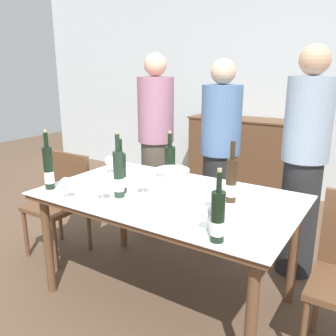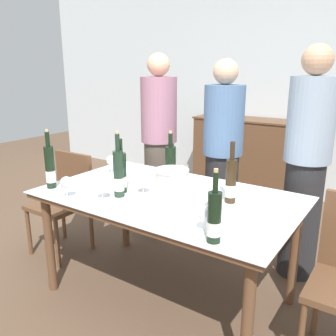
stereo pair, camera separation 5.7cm
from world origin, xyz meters
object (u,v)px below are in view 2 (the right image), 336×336
at_px(wine_bottle_2, 170,168).
at_px(person_guest_right, 306,167).
at_px(sideboard_cabinet, 245,157).
at_px(wine_glass_4, 111,161).
at_px(wine_bottle_0, 121,174).
at_px(person_guest_left, 222,159).
at_px(wine_bottle_5, 214,218).
at_px(wine_glass_2, 214,194).
at_px(dining_table, 168,205).
at_px(wine_glass_3, 102,185).
at_px(wine_bottle_3, 231,182).
at_px(chair_left_end, 66,196).
at_px(wine_glass_1, 66,183).
at_px(wine_bottle_4, 50,168).
at_px(wine_glass_5, 205,215).
at_px(wine_bottle_1, 119,175).
at_px(wine_glass_0, 143,180).
at_px(person_host, 159,147).
at_px(ice_bucket, 172,184).

distance_m(wine_bottle_2, person_guest_right, 1.00).
relative_size(sideboard_cabinet, wine_glass_4, 9.02).
height_order(wine_bottle_0, person_guest_left, person_guest_left).
xyz_separation_m(wine_bottle_5, wine_glass_2, (-0.18, 0.35, -0.02)).
bearing_deg(sideboard_cabinet, dining_table, -80.03).
xyz_separation_m(wine_glass_3, wine_glass_4, (-0.36, 0.47, 0.00)).
height_order(wine_bottle_3, chair_left_end, wine_bottle_3).
bearing_deg(dining_table, wine_bottle_3, 14.39).
xyz_separation_m(wine_glass_1, person_guest_right, (1.15, 1.23, 0.01)).
distance_m(dining_table, wine_bottle_3, 0.45).
distance_m(wine_bottle_4, wine_glass_5, 1.21).
height_order(sideboard_cabinet, wine_bottle_3, wine_bottle_3).
bearing_deg(wine_bottle_3, wine_bottle_2, 175.52).
height_order(wine_bottle_1, chair_left_end, wine_bottle_1).
bearing_deg(wine_glass_5, sideboard_cabinet, 107.96).
xyz_separation_m(wine_bottle_3, wine_glass_1, (-0.89, -0.51, -0.03)).
bearing_deg(chair_left_end, wine_bottle_3, 0.73).
xyz_separation_m(wine_glass_0, person_host, (-0.53, 0.92, -0.01)).
distance_m(ice_bucket, wine_bottle_3, 0.36).
relative_size(sideboard_cabinet, person_guest_left, 0.80).
height_order(dining_table, wine_glass_4, wine_glass_4).
bearing_deg(ice_bucket, wine_bottle_3, 28.19).
height_order(wine_bottle_3, wine_glass_0, wine_bottle_3).
height_order(wine_bottle_1, wine_bottle_3, wine_bottle_1).
bearing_deg(person_guest_right, wine_glass_3, -130.13).
height_order(sideboard_cabinet, wine_bottle_1, wine_bottle_1).
xyz_separation_m(wine_glass_4, person_host, (-0.03, 0.68, -0.01)).
relative_size(ice_bucket, wine_bottle_2, 0.54).
relative_size(wine_bottle_2, person_host, 0.23).
bearing_deg(wine_glass_5, wine_glass_2, 109.16).
distance_m(wine_bottle_2, wine_glass_4, 0.57).
xyz_separation_m(wine_bottle_0, person_guest_left, (0.26, 0.97, -0.07)).
relative_size(ice_bucket, person_guest_right, 0.12).
distance_m(wine_bottle_3, wine_bottle_5, 0.54).
xyz_separation_m(wine_glass_0, wine_glass_1, (-0.35, -0.33, 0.00)).
height_order(sideboard_cabinet, wine_bottle_0, wine_bottle_0).
bearing_deg(person_guest_left, wine_bottle_2, -94.26).
bearing_deg(wine_glass_2, wine_glass_0, -178.71).
distance_m(wine_bottle_2, wine_bottle_4, 0.82).
relative_size(ice_bucket, wine_glass_5, 1.64).
bearing_deg(wine_bottle_4, wine_glass_1, -17.31).
xyz_separation_m(wine_glass_5, person_guest_right, (0.20, 1.16, 0.02)).
bearing_deg(person_host, wine_glass_0, -60.03).
distance_m(wine_bottle_3, wine_bottle_4, 1.22).
bearing_deg(chair_left_end, wine_glass_4, 8.80).
distance_m(ice_bucket, person_host, 1.18).
xyz_separation_m(dining_table, wine_glass_4, (-0.64, 0.16, 0.17)).
bearing_deg(chair_left_end, person_guest_left, 34.53).
bearing_deg(sideboard_cabinet, wine_bottle_4, -97.09).
bearing_deg(chair_left_end, person_host, 59.05).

